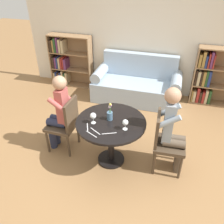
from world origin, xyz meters
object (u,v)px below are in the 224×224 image
couch (137,85)px  person_left (59,112)px  wine_glass_right (125,123)px  flower_vase (110,114)px  chair_right (165,140)px  chair_left (66,123)px  bookshelf_right (212,78)px  bookshelf_left (67,61)px  wine_glass_left (93,116)px  person_right (173,129)px

couch → person_left: person_left is taller
person_left → couch: bearing=157.2°
wine_glass_right → flower_vase: bearing=148.4°
chair_right → chair_left: bearing=87.1°
bookshelf_right → chair_right: size_ratio=1.31×
bookshelf_left → wine_glass_left: bookshelf_left is taller
wine_glass_right → flower_vase: (-0.25, 0.16, -0.01)m
bookshelf_left → chair_right: size_ratio=1.31×
person_right → wine_glass_left: size_ratio=8.25×
chair_right → person_left: (-1.57, -0.00, 0.17)m
chair_right → wine_glass_left: size_ratio=5.73×
bookshelf_right → flower_vase: bookshelf_right is taller
person_right → flower_vase: person_right is taller
person_right → bookshelf_right: bearing=-19.7°
bookshelf_right → chair_right: bookshelf_right is taller
wine_glass_left → bookshelf_right: bearing=54.2°
wine_glass_right → chair_left: bearing=168.5°
bookshelf_right → person_left: bearing=-136.9°
chair_right → flower_vase: 0.84m
bookshelf_right → chair_right: (-0.72, -2.14, -0.06)m
bookshelf_left → wine_glass_right: bookshelf_left is taller
wine_glass_left → person_right: bearing=10.6°
chair_right → person_right: bearing=-87.8°
person_right → flower_vase: (-0.86, -0.06, 0.12)m
chair_left → flower_vase: bearing=87.8°
couch → wine_glass_left: (-0.22, -2.06, 0.52)m
chair_right → person_left: size_ratio=0.71×
chair_left → flower_vase: flower_vase is taller
bookshelf_left → person_right: bearing=-39.9°
bookshelf_left → wine_glass_right: (1.94, -2.34, 0.26)m
chair_left → person_right: size_ratio=0.69×
bookshelf_right → chair_left: bearing=-135.8°
couch → chair_right: 2.02m
bookshelf_left → bookshelf_right: bearing=0.0°
couch → bookshelf_left: bearing=171.3°
person_right → wine_glass_right: (-0.60, -0.21, 0.13)m
bookshelf_right → couch: bearing=-169.7°
chair_left → chair_right: bearing=91.4°
chair_right → person_right: size_ratio=0.69×
chair_left → person_left: 0.19m
wine_glass_left → chair_left: bearing=161.1°
bookshelf_right → chair_left: size_ratio=1.31×
chair_left → wine_glass_right: chair_left is taller
chair_left → couch: bearing=159.6°
chair_left → person_left: size_ratio=0.71×
wine_glass_left → flower_vase: bearing=36.2°
couch → person_left: bearing=-113.9°
chair_right → person_left: bearing=87.0°
person_right → couch: bearing=20.8°
person_right → flower_vase: bearing=90.6°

